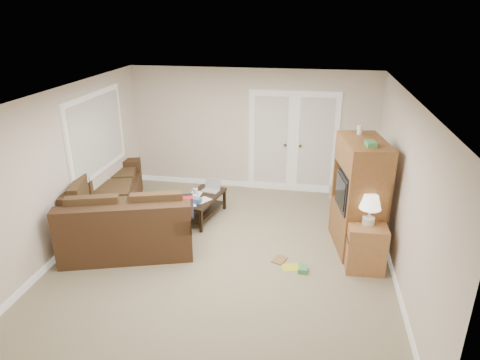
% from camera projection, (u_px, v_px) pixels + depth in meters
% --- Properties ---
extents(floor, '(5.50, 5.50, 0.00)m').
position_uv_depth(floor, '(225.00, 254.00, 6.69)').
color(floor, gray).
rests_on(floor, ground).
extents(ceiling, '(5.00, 5.50, 0.02)m').
position_uv_depth(ceiling, '(223.00, 94.00, 5.76)').
color(ceiling, silver).
rests_on(ceiling, wall_back).
extents(wall_left, '(0.02, 5.50, 2.50)m').
position_uv_depth(wall_left, '(66.00, 170.00, 6.62)').
color(wall_left, silver).
rests_on(wall_left, floor).
extents(wall_right, '(0.02, 5.50, 2.50)m').
position_uv_depth(wall_right, '(403.00, 192.00, 5.83)').
color(wall_right, silver).
rests_on(wall_right, floor).
extents(wall_back, '(5.00, 0.02, 2.50)m').
position_uv_depth(wall_back, '(252.00, 130.00, 8.74)').
color(wall_back, silver).
rests_on(wall_back, floor).
extents(wall_front, '(5.00, 0.02, 2.50)m').
position_uv_depth(wall_front, '(159.00, 296.00, 3.71)').
color(wall_front, silver).
rests_on(wall_front, floor).
extents(baseboards, '(5.00, 5.50, 0.10)m').
position_uv_depth(baseboards, '(225.00, 251.00, 6.67)').
color(baseboards, white).
rests_on(baseboards, floor).
extents(french_doors, '(1.80, 0.05, 2.13)m').
position_uv_depth(french_doors, '(293.00, 143.00, 8.65)').
color(french_doors, white).
rests_on(french_doors, floor).
extents(window_left, '(0.05, 1.92, 1.42)m').
position_uv_depth(window_left, '(97.00, 134.00, 7.42)').
color(window_left, white).
rests_on(window_left, wall_left).
extents(sectional_sofa, '(2.80, 3.17, 0.93)m').
position_uv_depth(sectional_sofa, '(116.00, 211.00, 7.28)').
color(sectional_sofa, '#442C1A').
rests_on(sectional_sofa, floor).
extents(coffee_table, '(0.74, 1.15, 0.72)m').
position_uv_depth(coffee_table, '(203.00, 206.00, 7.77)').
color(coffee_table, black).
rests_on(coffee_table, floor).
extents(tv_armoire, '(0.79, 1.19, 1.91)m').
position_uv_depth(tv_armoire, '(359.00, 195.00, 6.60)').
color(tv_armoire, brown).
rests_on(tv_armoire, floor).
extents(side_cabinet, '(0.56, 0.56, 1.16)m').
position_uv_depth(side_cabinet, '(366.00, 242.00, 6.21)').
color(side_cabinet, '#A86D3D').
rests_on(side_cabinet, floor).
extents(space_heater, '(0.13, 0.11, 0.29)m').
position_uv_depth(space_heater, '(333.00, 191.00, 8.60)').
color(space_heater, silver).
rests_on(space_heater, floor).
extents(floor_magazine, '(0.31, 0.28, 0.01)m').
position_uv_depth(floor_magazine, '(291.00, 267.00, 6.34)').
color(floor_magazine, gold).
rests_on(floor_magazine, floor).
extents(floor_greenbox, '(0.14, 0.18, 0.07)m').
position_uv_depth(floor_greenbox, '(303.00, 269.00, 6.24)').
color(floor_greenbox, '#41904C').
rests_on(floor_greenbox, floor).
extents(floor_book, '(0.25, 0.29, 0.02)m').
position_uv_depth(floor_book, '(274.00, 258.00, 6.56)').
color(floor_book, brown).
rests_on(floor_book, floor).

